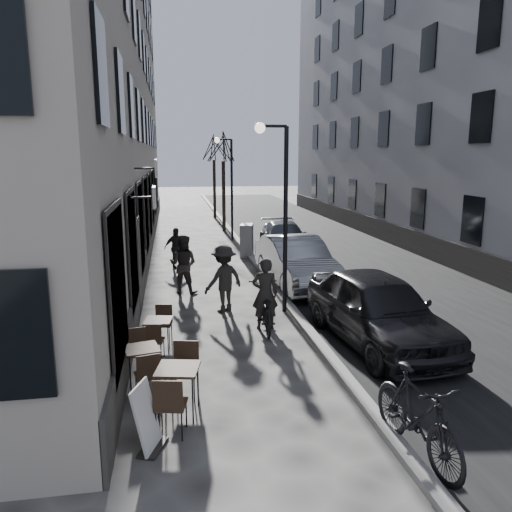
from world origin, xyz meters
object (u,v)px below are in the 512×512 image
object	(u,v)px
sign_board	(148,424)
bistro_set_b	(142,363)
bistro_set_c	(159,332)
bicycle	(265,307)
car_near	(378,309)
streetlamp_far	(228,177)
pedestrian_mid	(224,279)
pedestrian_far	(176,248)
utility_cabinet	(247,240)
pedestrian_near	(183,264)
tree_far	(214,148)
moped	(417,416)
car_far	(284,237)
tree_near	(223,147)
streetlamp_near	(279,198)
bistro_set_a	(178,386)
car_mid	(296,262)

from	to	relation	value
sign_board	bistro_set_b	bearing A→B (deg)	114.97
bistro_set_c	bicycle	world-z (taller)	bicycle
car_near	streetlamp_far	bearing A→B (deg)	91.41
pedestrian_mid	pedestrian_far	size ratio (longest dim) A/B	1.21
pedestrian_mid	bicycle	bearing A→B (deg)	87.28
utility_cabinet	pedestrian_near	xyz separation A→B (m)	(-2.81, -5.36, 0.23)
bicycle	pedestrian_mid	bearing A→B (deg)	-56.23
tree_far	bicycle	xyz separation A→B (m)	(-0.70, -22.28, -4.11)
moped	tree_far	bearing A→B (deg)	84.39
streetlamp_far	car_far	world-z (taller)	streetlamp_far
bicycle	car_far	bearing A→B (deg)	-100.67
tree_near	pedestrian_far	distance (m)	10.17
pedestrian_near	pedestrian_mid	bearing A→B (deg)	139.05
car_far	moped	world-z (taller)	car_far
bistro_set_b	pedestrian_near	bearing A→B (deg)	69.02
bistro_set_c	pedestrian_near	bearing A→B (deg)	91.08
streetlamp_far	utility_cabinet	xyz separation A→B (m)	(0.27, -4.30, -2.47)
streetlamp_far	moped	distance (m)	19.13
car_far	bistro_set_b	bearing A→B (deg)	-110.98
streetlamp_near	utility_cabinet	distance (m)	8.09
bicycle	pedestrian_far	xyz separation A→B (m)	(-2.10, 7.31, 0.22)
bistro_set_c	bicycle	bearing A→B (deg)	30.48
bicycle	car_near	xyz separation A→B (m)	(2.36, -1.42, 0.28)
bicycle	bistro_set_b	bearing A→B (deg)	48.43
bistro_set_b	bistro_set_c	distance (m)	1.74
moped	streetlamp_near	bearing A→B (deg)	87.76
sign_board	bistro_set_c	bearing A→B (deg)	108.72
bistro_set_c	car_far	world-z (taller)	car_far
bistro_set_a	car_far	bearing A→B (deg)	81.81
bistro_set_b	utility_cabinet	size ratio (longest dim) A/B	1.13
bistro_set_c	car_mid	bearing A→B (deg)	57.91
pedestrian_near	car_far	bearing A→B (deg)	-104.94
bistro_set_a	car_mid	size ratio (longest dim) A/B	0.35
pedestrian_mid	bistro_set_a	bearing A→B (deg)	44.60
bistro_set_b	bicycle	world-z (taller)	bicycle
pedestrian_mid	moped	world-z (taller)	pedestrian_mid
pedestrian_mid	sign_board	bearing A→B (deg)	42.65
tree_far	bistro_set_a	xyz separation A→B (m)	(-2.89, -26.18, -4.16)
streetlamp_far	moped	size ratio (longest dim) A/B	2.38
pedestrian_far	car_far	world-z (taller)	pedestrian_far
pedestrian_mid	car_far	distance (m)	8.92
streetlamp_near	tree_far	size ratio (longest dim) A/B	0.89
bistro_set_a	car_mid	distance (m)	8.82
bistro_set_a	pedestrian_mid	distance (m)	5.64
sign_board	moped	world-z (taller)	moped
bistro_set_a	pedestrian_far	size ratio (longest dim) A/B	1.12
pedestrian_mid	car_mid	bearing A→B (deg)	-169.52
streetlamp_near	car_mid	world-z (taller)	streetlamp_near
streetlamp_near	utility_cabinet	xyz separation A→B (m)	(0.27, 7.70, -2.47)
streetlamp_far	tree_far	bearing A→B (deg)	89.54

